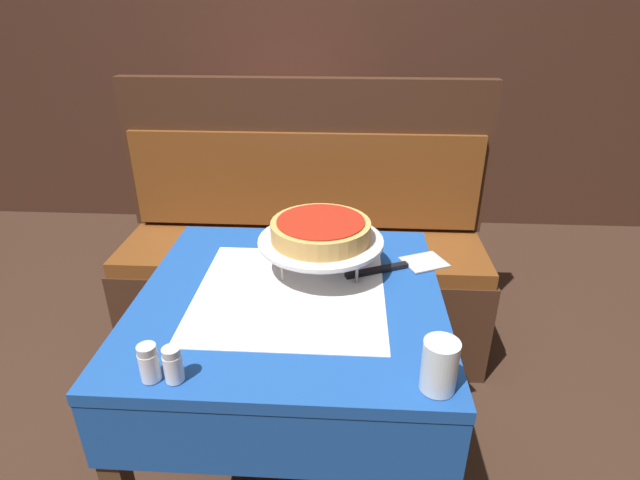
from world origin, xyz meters
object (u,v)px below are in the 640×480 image
object	(u,v)px
condiment_caddy	(260,126)
booth_bench	(303,273)
deep_dish_pizza	(321,230)
water_glass_near	(439,366)
pizza_server	(401,266)
dining_table_rear	(277,158)
salt_shaker	(149,363)
dining_table_front	(291,330)
pepper_shaker	(173,365)
pizza_pan_stand	(321,242)

from	to	relation	value
condiment_caddy	booth_bench	bearing A→B (deg)	-69.38
deep_dish_pizza	water_glass_near	distance (m)	0.51
booth_bench	pizza_server	distance (m)	0.80
dining_table_rear	water_glass_near	distance (m)	1.94
booth_bench	pizza_server	world-z (taller)	booth_bench
dining_table_rear	deep_dish_pizza	xyz separation A→B (m)	(0.32, -1.41, 0.24)
water_glass_near	salt_shaker	size ratio (longest dim) A/B	1.35
dining_table_front	booth_bench	size ratio (longest dim) A/B	0.51
water_glass_near	pepper_shaker	distance (m)	0.51
dining_table_rear	pepper_shaker	size ratio (longest dim) A/B	10.72
dining_table_front	pepper_shaker	xyz separation A→B (m)	(-0.19, -0.33, 0.16)
pepper_shaker	deep_dish_pizza	bearing A→B (deg)	59.91
pepper_shaker	condiment_caddy	bearing A→B (deg)	94.59
pizza_pan_stand	water_glass_near	distance (m)	0.51
dining_table_rear	water_glass_near	size ratio (longest dim) A/B	7.55
booth_bench	condiment_caddy	bearing A→B (deg)	110.62
pepper_shaker	dining_table_rear	bearing A→B (deg)	91.88
pizza_pan_stand	pepper_shaker	bearing A→B (deg)	-120.09
deep_dish_pizza	condiment_caddy	bearing A→B (deg)	105.89
pizza_pan_stand	condiment_caddy	xyz separation A→B (m)	(-0.41, 1.45, -0.04)
dining_table_rear	condiment_caddy	bearing A→B (deg)	154.64
booth_bench	pepper_shaker	size ratio (longest dim) A/B	19.81
booth_bench	pizza_server	bearing A→B (deg)	-61.70
dining_table_rear	deep_dish_pizza	distance (m)	1.46
pepper_shaker	salt_shaker	bearing A→B (deg)	180.00
dining_table_rear	pizza_server	distance (m)	1.48
pizza_pan_stand	condiment_caddy	bearing A→B (deg)	105.89
salt_shaker	condiment_caddy	size ratio (longest dim) A/B	0.48
water_glass_near	condiment_caddy	xyz separation A→B (m)	(-0.66, 1.89, -0.01)
pizza_server	condiment_caddy	xyz separation A→B (m)	(-0.63, 1.42, 0.04)
dining_table_rear	dining_table_front	bearing A→B (deg)	-80.68
dining_table_front	salt_shaker	bearing A→B (deg)	-125.44
dining_table_front	salt_shaker	size ratio (longest dim) A/B	9.68
booth_bench	water_glass_near	bearing A→B (deg)	-71.65
dining_table_rear	salt_shaker	bearing A→B (deg)	-89.58
dining_table_front	water_glass_near	distance (m)	0.49
water_glass_near	dining_table_front	bearing A→B (deg)	134.72
booth_bench	deep_dish_pizza	distance (m)	0.83
dining_table_front	pizza_pan_stand	bearing A→B (deg)	58.67
pizza_server	salt_shaker	world-z (taller)	salt_shaker
booth_bench	salt_shaker	world-z (taller)	booth_bench
dining_table_front	pizza_server	bearing A→B (deg)	26.75
water_glass_near	condiment_caddy	distance (m)	2.00
condiment_caddy	pizza_pan_stand	bearing A→B (deg)	-74.11
pizza_server	pepper_shaker	world-z (taller)	pepper_shaker
deep_dish_pizza	pizza_server	xyz separation A→B (m)	(0.22, 0.03, -0.12)
pizza_pan_stand	salt_shaker	distance (m)	0.55
deep_dish_pizza	pepper_shaker	xyz separation A→B (m)	(-0.26, -0.45, -0.09)
pizza_server	salt_shaker	bearing A→B (deg)	-137.80
pizza_pan_stand	water_glass_near	bearing A→B (deg)	-60.46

